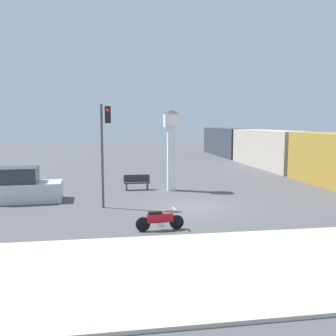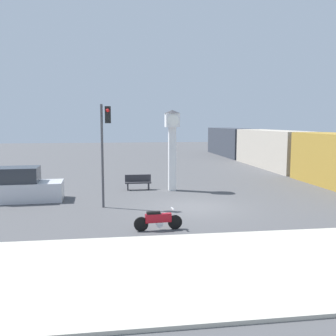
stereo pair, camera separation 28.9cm
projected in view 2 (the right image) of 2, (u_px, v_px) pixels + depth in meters
The scene contains 8 objects.
ground_plane at pixel (194, 207), 18.27m from camera, with size 120.00×120.00×0.00m, color #4C4C4F.
sidewalk_strip at pixel (249, 265), 10.75m from camera, with size 36.00×6.00×0.10m.
motorcycle at pixel (158, 220), 14.34m from camera, with size 1.88×0.41×0.83m.
clock_tower at pixel (172, 138), 22.45m from camera, with size 0.99×0.99×4.86m.
freight_train at pixel (272, 149), 34.54m from camera, with size 2.80×37.00×3.40m.
traffic_light at pixel (105, 138), 17.85m from camera, with size 0.50×0.35×4.98m.
bench at pixel (138, 182), 22.99m from camera, with size 1.60×0.44×0.92m.
parked_car at pixel (20, 187), 19.63m from camera, with size 4.29×2.01×1.80m.
Camera 2 is at (-3.77, -17.54, 4.12)m, focal length 40.00 mm.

